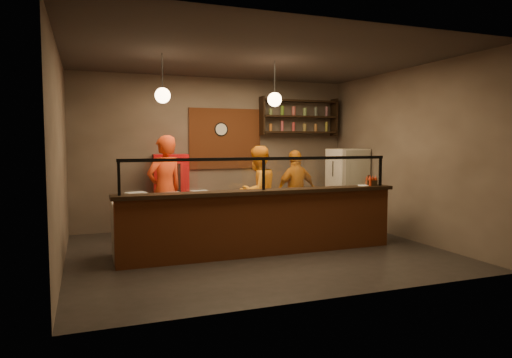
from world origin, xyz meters
name	(u,v)px	position (x,y,z in m)	size (l,w,h in m)	color
floor	(257,251)	(0.00, 0.00, 0.00)	(6.00, 6.00, 0.00)	black
ceiling	(257,57)	(0.00, 0.00, 3.20)	(6.00, 6.00, 0.00)	#372E2A
wall_back	(216,153)	(0.00, 2.50, 1.60)	(6.00, 6.00, 0.00)	#716053
wall_left	(60,158)	(-3.00, 0.00, 1.60)	(5.00, 5.00, 0.00)	#716053
wall_right	(406,154)	(3.00, 0.00, 1.60)	(5.00, 5.00, 0.00)	#716053
wall_front	(334,162)	(0.00, -2.50, 1.60)	(6.00, 6.00, 0.00)	#716053
brick_patch	(225,139)	(0.20, 2.47, 1.90)	(1.60, 0.04, 1.30)	brown
service_counter	(263,224)	(0.00, -0.30, 0.50)	(4.60, 0.25, 1.00)	brown
counter_ledge	(263,192)	(0.00, -0.30, 1.03)	(4.70, 0.37, 0.06)	black
worktop_cabinet	(253,224)	(0.00, 0.20, 0.42)	(4.60, 0.75, 0.85)	gray
worktop	(253,198)	(0.00, 0.20, 0.88)	(4.60, 0.75, 0.05)	silver
sneeze_guard	(264,171)	(0.00, -0.30, 1.37)	(4.50, 0.05, 0.52)	white
wall_shelving	(299,117)	(1.90, 2.32, 2.40)	(1.84, 0.28, 0.85)	black
wall_clock	(221,129)	(0.10, 2.46, 2.10)	(0.30, 0.30, 0.04)	black
pendant_left	(163,95)	(-1.50, 0.20, 2.55)	(0.24, 0.24, 0.77)	black
pendant_right	(275,99)	(0.40, 0.20, 2.55)	(0.24, 0.24, 0.77)	black
cook_left	(165,190)	(-1.33, 1.16, 0.97)	(0.71, 0.47, 1.95)	red
cook_mid	(258,192)	(0.41, 1.03, 0.88)	(0.85, 0.66, 1.75)	orange
cook_right	(296,191)	(1.31, 1.22, 0.83)	(0.98, 0.41, 1.67)	#CA7013
fridge	(347,188)	(2.60, 1.39, 0.84)	(0.70, 0.65, 1.68)	beige
red_cooler	(171,193)	(-1.05, 2.15, 0.79)	(0.68, 0.62, 1.58)	red
pizza_dough	(306,194)	(1.01, 0.19, 0.91)	(0.51, 0.51, 0.01)	beige
prep_tub_a	(136,197)	(-1.94, 0.14, 0.97)	(0.30, 0.24, 0.15)	silver
prep_tub_b	(200,195)	(-0.93, 0.18, 0.97)	(0.27, 0.21, 0.13)	silver
prep_tub_c	(172,197)	(-1.42, -0.07, 0.97)	(0.29, 0.23, 0.15)	silver
rolling_pin	(191,197)	(-1.06, 0.22, 0.93)	(0.06, 0.06, 0.36)	gold
condiment_caddy	(371,183)	(2.05, -0.28, 1.11)	(0.18, 0.14, 0.10)	black
pepper_mill	(369,180)	(1.99, -0.29, 1.15)	(0.04, 0.04, 0.19)	black
small_plate	(363,186)	(1.89, -0.28, 1.07)	(0.19, 0.19, 0.01)	white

